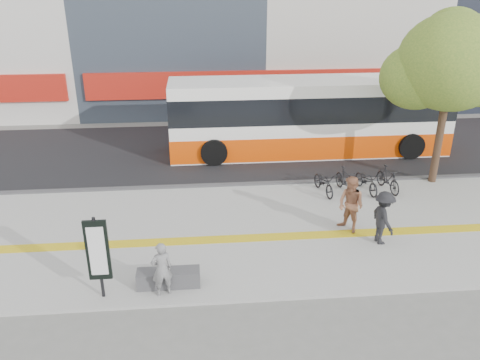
{
  "coord_description": "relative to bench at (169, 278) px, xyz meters",
  "views": [
    {
      "loc": [
        -1.72,
        -11.67,
        7.49
      ],
      "look_at": [
        -0.48,
        2.0,
        1.58
      ],
      "focal_mm": 36.24,
      "sensor_mm": 36.0,
      "label": 1
    }
  ],
  "objects": [
    {
      "name": "pedestrian_tan",
      "position": [
        5.44,
        2.39,
        0.67
      ],
      "size": [
        1.04,
        1.09,
        1.78
      ],
      "primitive_type": "imported",
      "rotation": [
        0.0,
        0.0,
        -0.98
      ],
      "color": "#9C6547",
      "rests_on": "sidewalk"
    },
    {
      "name": "sidewalk",
      "position": [
        2.6,
        2.7,
        -0.27
      ],
      "size": [
        40.0,
        7.0,
        0.08
      ],
      "primitive_type": "cube",
      "color": "gray",
      "rests_on": "ground"
    },
    {
      "name": "signboard",
      "position": [
        -1.6,
        -0.31,
        1.06
      ],
      "size": [
        0.55,
        0.1,
        2.2
      ],
      "color": "black",
      "rests_on": "sidewalk"
    },
    {
      "name": "street",
      "position": [
        2.6,
        10.2,
        -0.28
      ],
      "size": [
        40.0,
        8.0,
        0.06
      ],
      "primitive_type": "cube",
      "color": "black",
      "rests_on": "ground"
    },
    {
      "name": "ground",
      "position": [
        2.6,
        1.2,
        -0.3
      ],
      "size": [
        120.0,
        120.0,
        0.0
      ],
      "primitive_type": "plane",
      "color": "slate",
      "rests_on": "ground"
    },
    {
      "name": "pedestrian_dark",
      "position": [
        6.18,
        1.62,
        0.59
      ],
      "size": [
        0.73,
        1.12,
        1.63
      ],
      "primitive_type": "imported",
      "rotation": [
        0.0,
        0.0,
        1.69
      ],
      "color": "black",
      "rests_on": "sidewalk"
    },
    {
      "name": "seated_woman",
      "position": [
        -0.12,
        -0.33,
        0.5
      ],
      "size": [
        0.62,
        0.5,
        1.45
      ],
      "primitive_type": "imported",
      "rotation": [
        0.0,
        0.0,
        3.48
      ],
      "color": "black",
      "rests_on": "sidewalk"
    },
    {
      "name": "tactile_strip",
      "position": [
        2.6,
        2.2,
        -0.22
      ],
      "size": [
        40.0,
        0.45,
        0.01
      ],
      "primitive_type": "cube",
      "color": "gold",
      "rests_on": "sidewalk"
    },
    {
      "name": "curb",
      "position": [
        2.6,
        6.2,
        -0.23
      ],
      "size": [
        40.0,
        0.25,
        0.14
      ],
      "primitive_type": "cube",
      "color": "#39393C",
      "rests_on": "ground"
    },
    {
      "name": "bus",
      "position": [
        5.75,
        9.7,
        1.27
      ],
      "size": [
        12.12,
        2.87,
        3.23
      ],
      "color": "white",
      "rests_on": "street"
    },
    {
      "name": "bench",
      "position": [
        0.0,
        0.0,
        0.0
      ],
      "size": [
        1.6,
        0.45,
        0.45
      ],
      "primitive_type": "cube",
      "color": "#39393C",
      "rests_on": "sidewalk"
    },
    {
      "name": "bicycle_row",
      "position": [
        6.51,
        5.2,
        0.21
      ],
      "size": [
        3.15,
        1.65,
        0.92
      ],
      "color": "black",
      "rests_on": "sidewalk"
    },
    {
      "name": "street_tree",
      "position": [
        9.78,
        6.02,
        4.21
      ],
      "size": [
        4.4,
        3.8,
        6.31
      ],
      "color": "#3B291A",
      "rests_on": "sidewalk"
    }
  ]
}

